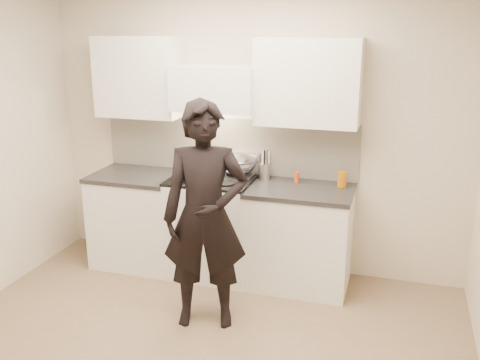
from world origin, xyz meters
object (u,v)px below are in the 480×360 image
object	(u,v)px
stove	(213,225)
person	(205,217)
utensil_crock	(264,170)
wok	(237,163)
counter_right	(299,236)

from	to	relation	value
stove	person	xyz separation A→B (m)	(0.25, -0.85, 0.42)
stove	utensil_crock	world-z (taller)	utensil_crock
stove	wok	xyz separation A→B (m)	(0.19, 0.14, 0.58)
stove	utensil_crock	xyz separation A→B (m)	(0.45, 0.17, 0.53)
stove	counter_right	distance (m)	0.83
counter_right	utensil_crock	world-z (taller)	utensil_crock
stove	counter_right	size ratio (longest dim) A/B	1.04
wok	utensil_crock	world-z (taller)	wok
stove	wok	distance (m)	0.63
stove	utensil_crock	distance (m)	0.72
person	wok	bearing A→B (deg)	77.13
counter_right	wok	bearing A→B (deg)	167.22
counter_right	utensil_crock	xyz separation A→B (m)	(-0.38, 0.17, 0.55)
utensil_crock	person	bearing A→B (deg)	-100.97
counter_right	person	xyz separation A→B (m)	(-0.58, -0.85, 0.43)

